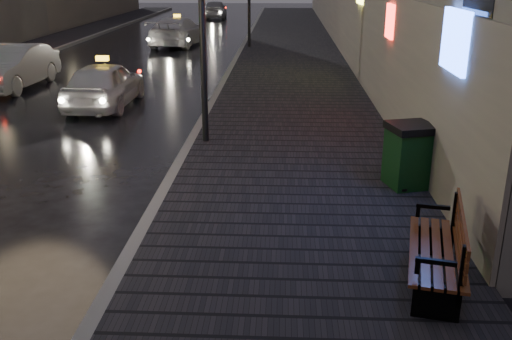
{
  "coord_description": "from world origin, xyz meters",
  "views": [
    {
      "loc": [
        3.59,
        -6.2,
        3.83
      ],
      "look_at": [
        3.17,
        2.13,
        0.85
      ],
      "focal_mm": 40.0,
      "sensor_mm": 36.0,
      "label": 1
    }
  ],
  "objects_px": {
    "bench": "(443,249)",
    "trash_bin": "(409,155)",
    "taxi_near": "(105,84)",
    "car_far": "(215,9)",
    "taxi_mid": "(178,32)",
    "car_left_mid": "(12,67)"
  },
  "relations": [
    {
      "from": "car_far",
      "to": "bench",
      "type": "bearing_deg",
      "value": 98.09
    },
    {
      "from": "trash_bin",
      "to": "taxi_near",
      "type": "relative_size",
      "value": 0.29
    },
    {
      "from": "taxi_near",
      "to": "car_far",
      "type": "distance_m",
      "value": 29.83
    },
    {
      "from": "bench",
      "to": "taxi_mid",
      "type": "distance_m",
      "value": 24.37
    },
    {
      "from": "bench",
      "to": "trash_bin",
      "type": "bearing_deg",
      "value": 97.92
    },
    {
      "from": "taxi_near",
      "to": "car_far",
      "type": "bearing_deg",
      "value": -88.98
    },
    {
      "from": "taxi_mid",
      "to": "car_far",
      "type": "relative_size",
      "value": 1.19
    },
    {
      "from": "taxi_near",
      "to": "car_left_mid",
      "type": "xyz_separation_m",
      "value": [
        -3.83,
        2.46,
        0.04
      ]
    },
    {
      "from": "car_left_mid",
      "to": "taxi_mid",
      "type": "height_order",
      "value": "taxi_mid"
    },
    {
      "from": "bench",
      "to": "car_left_mid",
      "type": "bearing_deg",
      "value": 144.3
    },
    {
      "from": "bench",
      "to": "taxi_near",
      "type": "bearing_deg",
      "value": 138.54
    },
    {
      "from": "car_left_mid",
      "to": "taxi_mid",
      "type": "bearing_deg",
      "value": 74.3
    },
    {
      "from": "car_far",
      "to": "trash_bin",
      "type": "bearing_deg",
      "value": 99.47
    },
    {
      "from": "bench",
      "to": "car_left_mid",
      "type": "relative_size",
      "value": 0.46
    },
    {
      "from": "trash_bin",
      "to": "car_far",
      "type": "height_order",
      "value": "car_far"
    },
    {
      "from": "taxi_mid",
      "to": "car_far",
      "type": "bearing_deg",
      "value": -83.39
    },
    {
      "from": "taxi_near",
      "to": "car_far",
      "type": "relative_size",
      "value": 0.94
    },
    {
      "from": "car_far",
      "to": "taxi_near",
      "type": "bearing_deg",
      "value": 88.11
    },
    {
      "from": "taxi_near",
      "to": "bench",
      "type": "bearing_deg",
      "value": 126.47
    },
    {
      "from": "taxi_mid",
      "to": "car_far",
      "type": "height_order",
      "value": "taxi_mid"
    },
    {
      "from": "bench",
      "to": "taxi_near",
      "type": "relative_size",
      "value": 0.5
    },
    {
      "from": "trash_bin",
      "to": "bench",
      "type": "bearing_deg",
      "value": -110.34
    }
  ]
}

